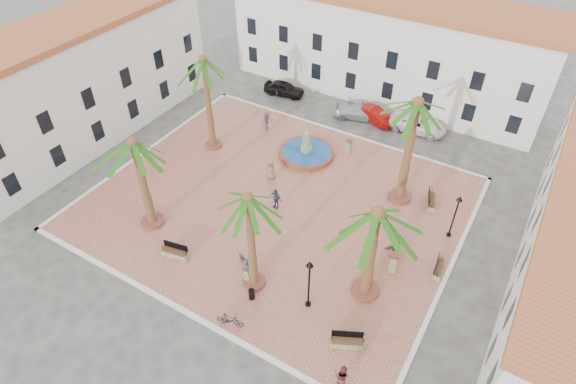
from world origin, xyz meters
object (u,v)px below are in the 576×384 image
Objects in this scene: bollard_n at (349,146)px; cyclist_b at (342,376)px; litter_bin at (252,294)px; pedestrian_fountain_a at (271,170)px; pedestrian_east at (396,245)px; fountain at (306,152)px; bench_s at (175,253)px; bicycle_a at (245,261)px; bicycle_b at (230,320)px; palm_ne at (416,115)px; pedestrian_north at (267,121)px; palm_nw at (204,69)px; bollard_se at (248,274)px; palm_e at (376,225)px; bench_se at (347,342)px; bench_e at (438,268)px; bollard_e at (393,262)px; pedestrian_fountain_b at (276,198)px; palm_s at (249,208)px; car_silver at (358,112)px; car_black at (284,88)px; palm_sw at (135,153)px; bench_ne at (431,201)px; cyclist_a at (247,270)px; car_white at (418,124)px; lamppost_s at (309,276)px.

bollard_n is 0.71× the size of cyclist_b.
litter_bin is 0.45× the size of pedestrian_fountain_a.
pedestrian_east is at bearing 51.43° from litter_bin.
fountain reaches higher than bench_s.
bicycle_a is 0.93× the size of bicycle_b.
litter_bin is 0.45× the size of bicycle_b.
palm_ne is 15.36m from pedestrian_north.
bicycle_a is (-6.23, -11.41, -6.88)m from palm_ne.
palm_nw reaches higher than bollard_se.
bench_se is at bearing -80.59° from palm_e.
bench_e is (4.70, -5.50, -7.02)m from palm_ne.
litter_bin is at bearing -73.43° from fountain.
pedestrian_fountain_b is at bearing 172.23° from bollard_e.
palm_s is 8.42m from bench_s.
car_black is at bearing 70.31° from car_silver.
palm_sw is 11.45m from litter_bin.
car_black is at bearing 48.71° from bench_e.
bench_se is at bearing -86.21° from bicycle_b.
bench_e is 25.11m from car_black.
bench_ne is 1.01× the size of cyclist_a.
bicycle_b is (-5.66, -6.23, -5.25)m from palm_e.
car_white is at bearing 73.39° from bench_se.
cyclist_a reaches higher than car_black.
car_silver is at bearing 81.87° from fountain.
palm_nw reaches higher than bollard_n.
palm_ne reaches higher than bicycle_a.
palm_ne is 12.00m from car_white.
palm_ne is (-1.33, 9.36, 1.54)m from palm_e.
bench_e is 14.47m from pedestrian_fountain_a.
palm_s is 10.08× the size of litter_bin.
palm_e is at bearing -23.37° from palm_nw.
pedestrian_north is (-7.87, -0.47, 0.21)m from bollard_n.
fountain is at bearing 66.67° from palm_sw.
bench_ne is (7.12, 12.85, -6.10)m from palm_s.
bollard_se is (-9.98, -6.91, 0.39)m from bench_e.
lamppost_s reaches higher than bench_se.
palm_ne reaches higher than bench_ne.
car_silver is (-9.79, 8.44, 0.22)m from bench_ne.
fountain reaches higher than bench_se.
bollard_e reaches higher than bench_e.
bollard_se is at bearing -162.17° from car_black.
pedestrian_east is at bearing 9.62° from pedestrian_fountain_b.
palm_e reaches higher than bench_e.
lamppost_s is (-3.17, 1.26, 2.38)m from bench_se.
bollard_se is 9.21m from bollard_e.
car_silver is at bearing 34.65° from bench_e.
pedestrian_east is (-0.94, 9.95, 0.06)m from cyclist_b.
car_black is (-11.35, 22.50, 0.17)m from litter_bin.
palm_sw is 17.83m from bollard_n.
bench_s is at bearing 152.73° from bench_se.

